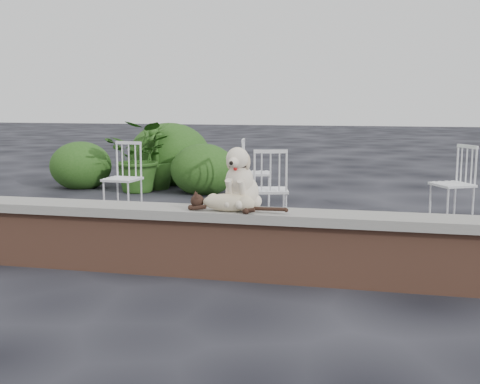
% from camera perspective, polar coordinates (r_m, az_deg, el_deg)
% --- Properties ---
extents(ground, '(60.00, 60.00, 0.00)m').
position_cam_1_polar(ground, '(5.35, -6.89, -7.53)').
color(ground, black).
rests_on(ground, ground).
extents(brick_wall, '(6.00, 0.30, 0.50)m').
position_cam_1_polar(brick_wall, '(5.28, -6.94, -4.93)').
color(brick_wall, brown).
rests_on(brick_wall, ground).
extents(capstone, '(6.20, 0.40, 0.08)m').
position_cam_1_polar(capstone, '(5.22, -7.00, -1.83)').
color(capstone, slate).
rests_on(capstone, brick_wall).
extents(dog, '(0.41, 0.51, 0.54)m').
position_cam_1_polar(dog, '(5.05, 0.20, 1.43)').
color(dog, beige).
rests_on(dog, capstone).
extents(cat, '(1.01, 0.36, 0.17)m').
position_cam_1_polar(cat, '(4.95, -1.08, -0.90)').
color(cat, '#C4AE8C').
rests_on(cat, capstone).
extents(chair_b, '(0.61, 0.61, 0.94)m').
position_cam_1_polar(chair_b, '(8.09, -11.12, 1.34)').
color(chair_b, white).
rests_on(chair_b, ground).
extents(chair_e, '(0.64, 0.64, 0.94)m').
position_cam_1_polar(chair_e, '(8.56, 1.58, 1.91)').
color(chair_e, white).
rests_on(chair_e, ground).
extents(chair_d, '(0.76, 0.76, 0.94)m').
position_cam_1_polar(chair_d, '(7.89, 19.53, 0.81)').
color(chair_d, white).
rests_on(chair_d, ground).
extents(chair_c, '(0.67, 0.67, 0.94)m').
position_cam_1_polar(chair_c, '(6.98, 2.81, 0.32)').
color(chair_c, white).
rests_on(chair_c, ground).
extents(potted_plant_a, '(1.11, 0.99, 1.16)m').
position_cam_1_polar(potted_plant_a, '(9.87, -9.45, 3.35)').
color(potted_plant_a, '#214A15').
rests_on(potted_plant_a, ground).
extents(potted_plant_b, '(0.87, 0.87, 1.11)m').
position_cam_1_polar(potted_plant_b, '(10.17, -8.04, 3.41)').
color(potted_plant_b, '#214A15').
rests_on(potted_plant_b, ground).
extents(shrubbery, '(3.27, 2.08, 1.15)m').
position_cam_1_polar(shrubbery, '(10.46, -7.83, 2.99)').
color(shrubbery, '#214A15').
rests_on(shrubbery, ground).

